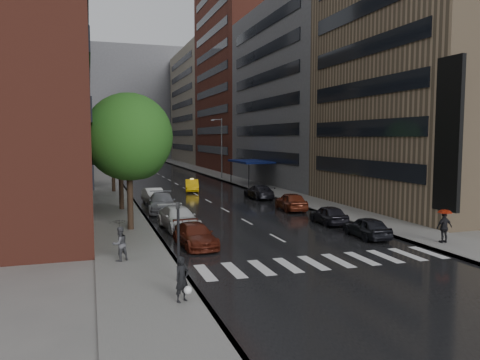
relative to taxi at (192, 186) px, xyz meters
name	(u,v)px	position (x,y,z in m)	size (l,w,h in m)	color
ground	(305,253)	(-0.16, -30.57, -0.70)	(220.00, 220.00, 0.00)	gray
road	(165,178)	(-0.16, 19.43, -0.70)	(14.00, 140.00, 0.01)	black
sidewalk_left	(105,179)	(-9.16, 19.43, -0.63)	(4.00, 140.00, 0.15)	gray
sidewalk_right	(221,176)	(8.84, 19.43, -0.63)	(4.00, 140.00, 0.15)	gray
crosswalk	(326,262)	(0.04, -32.57, -0.69)	(13.15, 2.80, 0.01)	silver
buildings_left	(62,77)	(-15.16, 28.22, 15.29)	(8.00, 108.00, 38.00)	maroon
buildings_right	(243,88)	(14.84, 26.13, 14.33)	(8.05, 109.10, 36.00)	#937A5B
building_far	(129,104)	(-0.16, 87.43, 15.30)	(40.00, 14.00, 32.00)	slate
tree_near	(129,137)	(-8.76, -21.60, 5.63)	(5.80, 5.80, 9.25)	#382619
tree_mid	(120,136)	(-8.76, -12.23, 5.70)	(5.87, 5.87, 9.36)	#382619
tree_far	(113,140)	(-8.76, 1.75, 5.29)	(5.49, 5.49, 8.75)	#382619
taxi	(192,186)	(0.00, 0.00, 0.00)	(1.48, 4.25, 1.40)	#EBB00C
parked_cars_left	(169,210)	(-5.56, -17.86, 0.05)	(2.82, 22.94, 1.61)	#531C10
parked_cars_right	(296,204)	(5.24, -17.61, 0.02)	(2.28, 24.32, 1.58)	black
ped_bag_walker	(182,280)	(-8.07, -36.45, 0.29)	(0.75, 0.68, 1.73)	black
ped_black_umbrella	(120,237)	(-9.94, -29.74, 0.68)	(1.05, 0.98, 2.09)	#46464A
ped_red_umbrella	(444,223)	(8.40, -31.38, 0.63)	(1.07, 0.82, 2.01)	black
traffic_light	(178,234)	(-7.76, -34.01, 1.53)	(0.18, 0.15, 3.45)	black
street_lamp_left	(122,150)	(-7.88, -0.57, 4.19)	(1.74, 0.22, 9.00)	gray
street_lamp_right	(221,147)	(7.56, 14.43, 4.19)	(1.74, 0.22, 9.00)	gray
awning	(251,162)	(8.83, 4.43, 2.43)	(4.00, 8.00, 3.12)	navy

